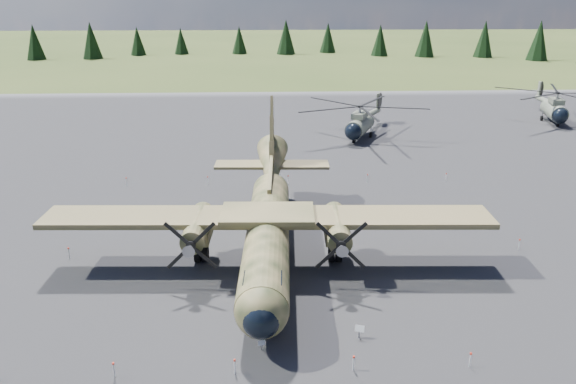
{
  "coord_description": "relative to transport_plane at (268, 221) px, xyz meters",
  "views": [
    {
      "loc": [
        -2.37,
        -37.11,
        18.19
      ],
      "look_at": [
        -0.63,
        2.0,
        4.12
      ],
      "focal_mm": 35.0,
      "sensor_mm": 36.0,
      "label": 1
    }
  ],
  "objects": [
    {
      "name": "info_placard_left",
      "position": [
        -0.5,
        -11.07,
        -2.5
      ],
      "size": [
        0.41,
        0.23,
        0.61
      ],
      "rotation": [
        0.0,
        0.0,
        0.18
      ],
      "color": "gray",
      "rests_on": "ground"
    },
    {
      "name": "info_placard_right",
      "position": [
        4.92,
        -10.17,
        -2.38
      ],
      "size": [
        0.54,
        0.35,
        0.78
      ],
      "rotation": [
        0.0,
        0.0,
        -0.3
      ],
      "color": "gray",
      "rests_on": "ground"
    },
    {
      "name": "apron",
      "position": [
        2.15,
        10.54,
        -2.91
      ],
      "size": [
        120.0,
        120.0,
        0.04
      ],
      "primitive_type": "cube",
      "color": "#56555A",
      "rests_on": "ground"
    },
    {
      "name": "treeline",
      "position": [
        3.53,
        2.0,
        1.93
      ],
      "size": [
        286.07,
        290.85,
        10.97
      ],
      "color": "black",
      "rests_on": "ground"
    },
    {
      "name": "barrier_fence",
      "position": [
        1.69,
        0.46,
        -2.4
      ],
      "size": [
        33.12,
        29.62,
        0.85
      ],
      "color": "white",
      "rests_on": "ground"
    },
    {
      "name": "ground",
      "position": [
        2.15,
        0.54,
        -2.91
      ],
      "size": [
        500.0,
        500.0,
        0.0
      ],
      "primitive_type": "plane",
      "color": "#4B5425",
      "rests_on": "ground"
    },
    {
      "name": "transport_plane",
      "position": [
        0.0,
        0.0,
        0.0
      ],
      "size": [
        30.66,
        27.86,
        10.11
      ],
      "rotation": [
        0.0,
        0.0,
        -0.04
      ],
      "color": "#353D21",
      "rests_on": "ground"
    },
    {
      "name": "helicopter_mid",
      "position": [
        42.06,
        42.38,
        0.3
      ],
      "size": [
        21.42,
        22.44,
        4.53
      ],
      "rotation": [
        0.0,
        0.0,
        -0.23
      ],
      "color": "slate",
      "rests_on": "ground"
    },
    {
      "name": "helicopter_near",
      "position": [
        12.3,
        34.3,
        0.23
      ],
      "size": [
        22.92,
        22.92,
        4.42
      ],
      "rotation": [
        0.0,
        0.0,
        -0.41
      ],
      "color": "slate",
      "rests_on": "ground"
    }
  ]
}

